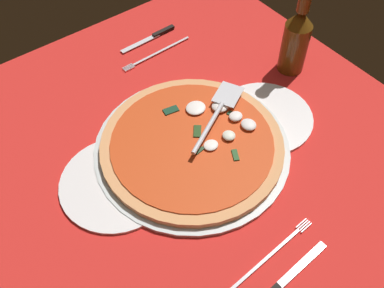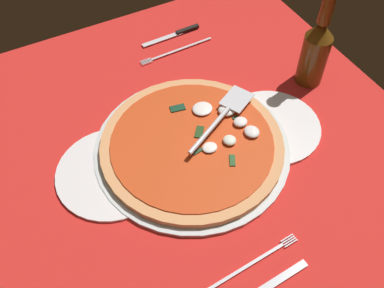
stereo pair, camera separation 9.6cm
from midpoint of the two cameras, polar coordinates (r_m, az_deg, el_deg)
ground_plane at (r=97.67cm, az=-3.67°, el=-1.25°), size 103.86×103.86×0.80cm
checker_pattern at (r=97.31cm, az=-3.68°, el=-1.09°), size 103.86×103.86×0.10cm
pizza_pan at (r=96.85cm, az=-2.82°, el=-0.76°), size 43.02×43.02×1.19cm
dinner_plate_left at (r=103.52cm, az=6.84°, el=3.30°), size 22.35×22.35×1.00cm
dinner_plate_right at (r=93.81cm, az=-12.62°, el=-5.14°), size 23.80×23.80×1.00cm
pizza at (r=95.78cm, az=-2.73°, el=-0.12°), size 40.09×40.09×3.15cm
pizza_server at (r=98.08cm, az=0.49°, el=3.92°), size 21.74×13.49×1.00cm
place_setting_near at (r=122.91cm, az=-7.10°, el=12.43°), size 22.38×14.32×1.40cm
place_setting_far at (r=83.49cm, az=7.50°, el=-16.22°), size 22.00×11.96×1.40cm
beer_bottle at (r=111.07cm, az=10.94°, el=13.24°), size 6.63×6.63×25.78cm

